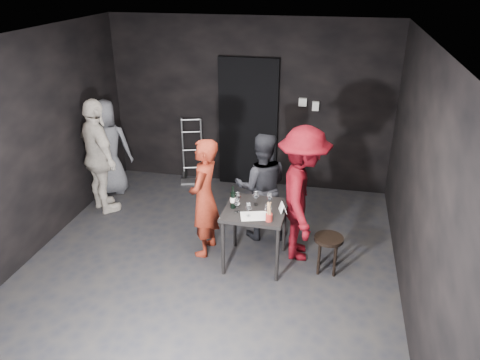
% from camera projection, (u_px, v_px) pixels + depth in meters
% --- Properties ---
extents(floor, '(4.50, 5.00, 0.02)m').
position_uv_depth(floor, '(210.00, 265.00, 5.78)').
color(floor, black).
rests_on(floor, ground).
extents(ceiling, '(4.50, 5.00, 0.02)m').
position_uv_depth(ceiling, '(202.00, 39.00, 4.65)').
color(ceiling, silver).
rests_on(ceiling, ground).
extents(wall_back, '(4.50, 0.04, 2.70)m').
position_uv_depth(wall_back, '(249.00, 104.00, 7.43)').
color(wall_back, black).
rests_on(wall_back, ground).
extents(wall_front, '(4.50, 0.04, 2.70)m').
position_uv_depth(wall_front, '(100.00, 312.00, 2.99)').
color(wall_front, black).
rests_on(wall_front, ground).
extents(wall_left, '(0.04, 5.00, 2.70)m').
position_uv_depth(wall_left, '(27.00, 149.00, 5.64)').
color(wall_left, black).
rests_on(wall_left, ground).
extents(wall_right, '(0.04, 5.00, 2.70)m').
position_uv_depth(wall_right, '(418.00, 182.00, 4.79)').
color(wall_right, black).
rests_on(wall_right, ground).
extents(doorway, '(0.95, 0.10, 2.10)m').
position_uv_depth(doorway, '(248.00, 124.00, 7.50)').
color(doorway, black).
rests_on(doorway, ground).
extents(wallbox_upper, '(0.12, 0.06, 0.12)m').
position_uv_depth(wallbox_upper, '(303.00, 102.00, 7.18)').
color(wallbox_upper, '#B7B7B2').
rests_on(wallbox_upper, wall_back).
extents(wallbox_lower, '(0.10, 0.06, 0.14)m').
position_uv_depth(wallbox_lower, '(316.00, 106.00, 7.17)').
color(wallbox_lower, '#B7B7B2').
rests_on(wallbox_lower, wall_back).
extents(hand_truck, '(0.37, 0.32, 1.09)m').
position_uv_depth(hand_truck, '(193.00, 169.00, 7.95)').
color(hand_truck, '#B2B2B7').
rests_on(hand_truck, floor).
extents(tasting_table, '(0.72, 0.72, 0.75)m').
position_uv_depth(tasting_table, '(255.00, 216.00, 5.56)').
color(tasting_table, black).
rests_on(tasting_table, floor).
extents(stool, '(0.35, 0.35, 0.47)m').
position_uv_depth(stool, '(328.00, 244.00, 5.51)').
color(stool, black).
rests_on(stool, floor).
extents(server_red, '(0.41, 0.59, 1.56)m').
position_uv_depth(server_red, '(204.00, 197.00, 5.74)').
color(server_red, maroon).
rests_on(server_red, floor).
extents(woman_black, '(0.76, 0.51, 1.43)m').
position_uv_depth(woman_black, '(262.00, 188.00, 6.12)').
color(woman_black, black).
rests_on(woman_black, floor).
extents(man_maroon, '(0.73, 1.31, 1.93)m').
position_uv_depth(man_maroon, '(303.00, 186.00, 5.59)').
color(man_maroon, '#5E0811').
rests_on(man_maroon, floor).
extents(bystander_cream, '(1.23, 1.14, 1.94)m').
position_uv_depth(bystander_cream, '(98.00, 150.00, 6.67)').
color(bystander_cream, silver).
rests_on(bystander_cream, floor).
extents(bystander_grey, '(0.84, 0.60, 1.55)m').
position_uv_depth(bystander_grey, '(107.00, 147.00, 7.32)').
color(bystander_grey, '#5C5D65').
rests_on(bystander_grey, floor).
extents(tasting_mat, '(0.37, 0.30, 0.00)m').
position_uv_depth(tasting_mat, '(255.00, 216.00, 5.36)').
color(tasting_mat, white).
rests_on(tasting_mat, tasting_table).
extents(wine_glass_a, '(0.09, 0.09, 0.18)m').
position_uv_depth(wine_glass_a, '(237.00, 205.00, 5.42)').
color(wine_glass_a, white).
rests_on(wine_glass_a, tasting_table).
extents(wine_glass_b, '(0.08, 0.08, 0.19)m').
position_uv_depth(wine_glass_b, '(238.00, 199.00, 5.55)').
color(wine_glass_b, white).
rests_on(wine_glass_b, tasting_table).
extents(wine_glass_c, '(0.09, 0.09, 0.19)m').
position_uv_depth(wine_glass_c, '(256.00, 198.00, 5.58)').
color(wine_glass_c, white).
rests_on(wine_glass_c, tasting_table).
extents(wine_glass_d, '(0.08, 0.08, 0.18)m').
position_uv_depth(wine_glass_d, '(249.00, 209.00, 5.32)').
color(wine_glass_d, white).
rests_on(wine_glass_d, tasting_table).
extents(wine_glass_e, '(0.09, 0.09, 0.21)m').
position_uv_depth(wine_glass_e, '(268.00, 211.00, 5.25)').
color(wine_glass_e, white).
rests_on(wine_glass_e, tasting_table).
extents(wine_glass_f, '(0.09, 0.09, 0.18)m').
position_uv_depth(wine_glass_f, '(269.00, 199.00, 5.55)').
color(wine_glass_f, white).
rests_on(wine_glass_f, tasting_table).
extents(wine_bottle, '(0.07, 0.07, 0.28)m').
position_uv_depth(wine_bottle, '(233.00, 199.00, 5.50)').
color(wine_bottle, black).
rests_on(wine_bottle, tasting_table).
extents(breadstick_cup, '(0.08, 0.08, 0.25)m').
position_uv_depth(breadstick_cup, '(269.00, 212.00, 5.22)').
color(breadstick_cup, '#A02720').
rests_on(breadstick_cup, tasting_table).
extents(reserved_card, '(0.13, 0.16, 0.11)m').
position_uv_depth(reserved_card, '(281.00, 207.00, 5.44)').
color(reserved_card, white).
rests_on(reserved_card, tasting_table).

